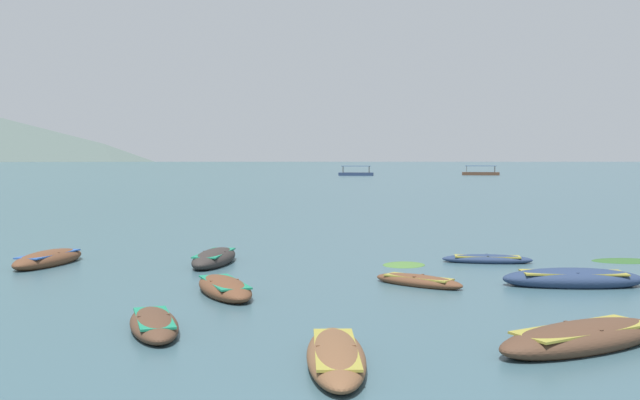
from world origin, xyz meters
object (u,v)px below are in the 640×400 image
at_px(rowboat_5, 214,258).
at_px(ferry_1, 356,174).
at_px(rowboat_1, 418,281).
at_px(rowboat_0, 48,259).
at_px(ferry_0, 481,173).
at_px(rowboat_7, 487,259).
at_px(rowboat_8, 224,288).
at_px(rowboat_3, 336,356).
at_px(rowboat_2, 154,324).
at_px(rowboat_6, 573,279).
at_px(rowboat_4, 583,338).

bearing_deg(rowboat_5, ferry_1, 88.16).
xyz_separation_m(rowboat_1, ferry_1, (-2.75, 149.61, 0.31)).
bearing_deg(rowboat_0, ferry_0, 74.72).
bearing_deg(rowboat_7, rowboat_1, -120.75).
height_order(rowboat_1, rowboat_8, rowboat_8).
relative_size(rowboat_0, rowboat_8, 1.06).
xyz_separation_m(rowboat_1, rowboat_3, (-2.33, -8.95, 0.04)).
bearing_deg(rowboat_2, ferry_0, 77.97).
relative_size(rowboat_6, rowboat_7, 1.27).
bearing_deg(rowboat_5, rowboat_4, -48.28).
relative_size(rowboat_4, rowboat_7, 1.33).
distance_m(rowboat_0, ferry_1, 146.34).
bearing_deg(rowboat_4, rowboat_8, 147.82).
bearing_deg(rowboat_8, rowboat_6, 10.62).
xyz_separation_m(rowboat_8, ferry_1, (3.12, 151.46, 0.25)).
relative_size(rowboat_3, rowboat_6, 0.96).
bearing_deg(rowboat_2, rowboat_8, 80.33).
height_order(rowboat_1, rowboat_4, rowboat_4).
distance_m(rowboat_6, ferry_0, 158.13).
bearing_deg(rowboat_7, ferry_0, 80.62).
xyz_separation_m(rowboat_3, rowboat_8, (-3.55, 7.10, 0.02)).
bearing_deg(rowboat_7, rowboat_2, -129.96).
distance_m(rowboat_1, rowboat_7, 6.01).
xyz_separation_m(rowboat_3, rowboat_6, (7.21, 9.12, 0.05)).
xyz_separation_m(rowboat_0, rowboat_1, (13.68, -3.68, -0.08)).
bearing_deg(rowboat_3, rowboat_1, 75.41).
distance_m(rowboat_3, rowboat_5, 14.09).
distance_m(rowboat_0, rowboat_4, 19.90).
height_order(rowboat_2, ferry_1, ferry_1).
height_order(rowboat_3, ferry_1, ferry_1).
distance_m(rowboat_3, rowboat_8, 7.94).
xyz_separation_m(rowboat_1, rowboat_5, (-7.42, 4.19, 0.09)).
distance_m(rowboat_5, ferry_0, 156.48).
bearing_deg(rowboat_6, rowboat_2, -150.17).
bearing_deg(rowboat_3, rowboat_0, 131.94).
height_order(rowboat_3, rowboat_6, rowboat_6).
height_order(rowboat_2, ferry_0, ferry_0).
relative_size(rowboat_1, ferry_0, 0.32).
relative_size(rowboat_1, rowboat_8, 0.78).
distance_m(rowboat_0, rowboat_2, 12.33).
distance_m(rowboat_1, ferry_1, 149.64).
relative_size(rowboat_7, ferry_1, 0.42).
xyz_separation_m(rowboat_8, ferry_0, (33.96, 158.44, 0.25)).
xyz_separation_m(rowboat_2, ferry_1, (3.91, 156.06, 0.28)).
xyz_separation_m(rowboat_1, rowboat_2, (-6.66, -6.45, 0.03)).
bearing_deg(ferry_1, rowboat_4, -87.94).
distance_m(rowboat_8, ferry_1, 151.49).
bearing_deg(rowboat_1, rowboat_4, -68.61).
xyz_separation_m(rowboat_5, ferry_1, (4.67, 145.42, 0.22)).
height_order(rowboat_2, rowboat_7, rowboat_2).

